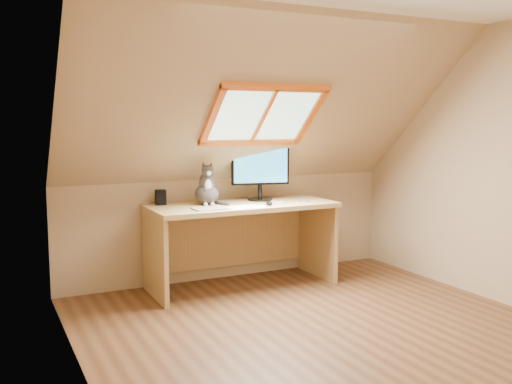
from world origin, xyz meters
TOP-DOWN VIEW (x-y plane):
  - ground at (0.00, 0.00)m, footprint 3.50×3.50m
  - room_shell at (0.00, -0.09)m, footprint 3.52×3.52m
  - desk at (-0.06, 1.45)m, footprint 1.75×0.77m
  - monitor at (0.19, 1.49)m, footprint 0.57×0.24m
  - cat at (-0.38, 1.46)m, footprint 0.26×0.30m
  - desk_speaker at (-0.77, 1.63)m, footprint 0.11×0.11m
  - graphics_tablet at (-0.46, 1.17)m, footprint 0.29×0.21m
  - mouse at (0.12, 1.16)m, footprint 0.10×0.12m
  - papers at (-0.08, 1.12)m, footprint 0.33×0.27m
  - cables at (0.40, 1.26)m, footprint 0.51×0.26m

SIDE VIEW (x-z plane):
  - ground at x=0.00m, z-range 0.00..0.00m
  - desk at x=-0.06m, z-range 0.16..0.96m
  - papers at x=-0.08m, z-range 0.80..0.80m
  - cables at x=0.40m, z-range 0.80..0.81m
  - graphics_tablet at x=-0.46m, z-range 0.80..0.81m
  - mouse at x=0.12m, z-range 0.80..0.83m
  - desk_speaker at x=-0.77m, z-range 0.80..0.94m
  - cat at x=-0.38m, z-range 0.74..1.15m
  - monitor at x=0.19m, z-range 0.84..1.37m
  - room_shell at x=0.00m, z-range 0.23..2.64m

